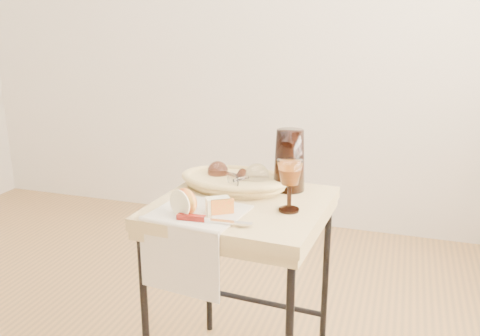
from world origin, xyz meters
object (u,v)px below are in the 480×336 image
at_px(wine_goblet, 290,186).
at_px(bread_basket, 235,182).
at_px(tea_towel, 199,212).
at_px(apple_half, 185,202).
at_px(goblet_lying_a, 228,173).
at_px(side_table, 242,295).
at_px(table_knife, 211,219).
at_px(pitcher, 289,160).
at_px(goblet_lying_b, 247,177).

bearing_deg(wine_goblet, bread_basket, 146.50).
relative_size(tea_towel, bread_basket, 0.77).
height_order(bread_basket, apple_half, apple_half).
relative_size(tea_towel, goblet_lying_a, 2.20).
xyz_separation_m(side_table, bread_basket, (-0.06, 0.12, 0.37)).
xyz_separation_m(tea_towel, bread_basket, (0.03, 0.26, 0.02)).
bearing_deg(side_table, table_knife, -97.33).
bearing_deg(table_knife, pitcher, 65.01).
bearing_deg(side_table, goblet_lying_a, 125.79).
bearing_deg(bread_basket, goblet_lying_b, -18.87).
distance_m(tea_towel, goblet_lying_a, 0.28).
bearing_deg(table_knife, goblet_lying_b, 83.35).
bearing_deg(pitcher, tea_towel, -118.08).
xyz_separation_m(side_table, tea_towel, (-0.09, -0.14, 0.35)).
distance_m(pitcher, table_knife, 0.41).
height_order(apple_half, table_knife, apple_half).
bearing_deg(goblet_lying_b, side_table, -138.54).
xyz_separation_m(tea_towel, apple_half, (-0.03, -0.04, 0.04)).
distance_m(goblet_lying_a, wine_goblet, 0.31).
bearing_deg(side_table, tea_towel, -123.78).
bearing_deg(table_knife, goblet_lying_a, 97.26).
bearing_deg(table_knife, tea_towel, 130.47).
relative_size(bread_basket, table_knife, 1.55).
height_order(goblet_lying_b, pitcher, pitcher).
relative_size(tea_towel, wine_goblet, 1.60).
relative_size(side_table, apple_half, 7.57).
bearing_deg(side_table, pitcher, 55.08).
height_order(side_table, apple_half, apple_half).
relative_size(goblet_lying_a, goblet_lying_b, 0.91).
xyz_separation_m(goblet_lying_a, apple_half, (-0.03, -0.31, -0.00)).
bearing_deg(wine_goblet, pitcher, 103.11).
bearing_deg(goblet_lying_b, apple_half, -167.91).
height_order(goblet_lying_a, pitcher, pitcher).
height_order(side_table, tea_towel, tea_towel).
bearing_deg(tea_towel, apple_half, -119.31).
relative_size(side_table, bread_basket, 1.99).
relative_size(goblet_lying_a, pitcher, 0.48).
height_order(goblet_lying_b, wine_goblet, wine_goblet).
relative_size(tea_towel, table_knife, 1.20).
bearing_deg(bread_basket, wine_goblet, -30.56).
bearing_deg(goblet_lying_a, goblet_lying_b, 173.79).
height_order(tea_towel, bread_basket, bread_basket).
bearing_deg(pitcher, apple_half, -118.31).
xyz_separation_m(bread_basket, wine_goblet, (0.23, -0.15, 0.06)).
bearing_deg(side_table, bread_basket, 118.89).
distance_m(bread_basket, wine_goblet, 0.28).
relative_size(goblet_lying_b, table_knife, 0.60).
bearing_deg(tea_towel, wine_goblet, 29.22).
relative_size(goblet_lying_b, apple_half, 1.48).
relative_size(bread_basket, pitcher, 1.36).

